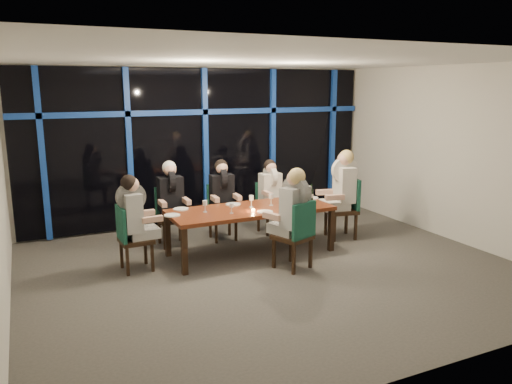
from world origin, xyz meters
The scene contains 29 objects.
room centered at (0.00, 0.00, 2.02)m, with size 7.04×7.00×3.02m.
window_wall centered at (0.01, 2.93, 1.55)m, with size 6.86×0.43×2.94m.
dining_table centered at (0.00, 0.80, 0.68)m, with size 2.60×1.00×0.75m.
chair_far_left centered at (-1.02, 1.83, 0.55)m, with size 0.46×0.46×0.98m.
chair_far_mid centered at (-0.12, 1.78, 0.54)m, with size 0.47×0.47×0.96m.
chair_far_right centered at (0.82, 1.78, 0.51)m, with size 0.45×0.45×0.92m.
chair_end_left centered at (-1.90, 0.84, 0.54)m, with size 0.47×0.47×0.97m.
chair_end_right centered at (1.88, 0.87, 0.60)m, with size 0.58×0.58×1.07m.
chair_near_mid centered at (0.31, -0.15, 0.58)m, with size 0.61×0.61×1.03m.
diner_far_left centered at (-1.02, 1.75, 0.93)m, with size 0.49×0.61×0.95m.
diner_far_mid centered at (-0.13, 1.69, 0.92)m, with size 0.49×0.61×0.94m.
diner_far_right centered at (0.82, 1.70, 0.88)m, with size 0.47×0.58×0.90m.
diner_end_left centered at (-1.82, 0.84, 0.93)m, with size 0.61×0.49×0.95m.
diner_end_right centered at (1.80, 0.89, 1.02)m, with size 0.71×0.59×1.04m.
diner_near_mid centered at (0.28, -0.06, 0.98)m, with size 0.63×0.70×1.00m.
plate_far_left centered at (-1.03, 1.19, 0.76)m, with size 0.24×0.24×0.01m, color white.
plate_far_mid centered at (-0.16, 1.13, 0.76)m, with size 0.24×0.24×0.01m, color white.
plate_far_right centered at (0.85, 1.14, 0.76)m, with size 0.24×0.24×0.01m, color white.
plate_end_left centered at (-1.26, 0.87, 0.76)m, with size 0.24×0.24×0.01m, color white.
plate_end_right centered at (1.24, 1.00, 0.76)m, with size 0.24×0.24×0.01m, color white.
plate_near_mid centered at (0.09, 0.47, 0.76)m, with size 0.24×0.24×0.01m, color white.
wine_bottle centered at (1.08, 0.74, 0.87)m, with size 0.07×0.07×0.31m.
water_pitcher centered at (0.73, 0.69, 0.84)m, with size 0.12×0.10×0.19m.
tea_light centered at (-0.05, 0.61, 0.77)m, with size 0.06×0.06×0.03m, color #FAAA4B.
wine_glass_a centered at (-0.40, 0.63, 0.87)m, with size 0.06×0.06×0.16m.
wine_glass_b centered at (0.04, 0.85, 0.89)m, with size 0.08×0.08×0.19m.
wine_glass_c centered at (0.38, 0.83, 0.89)m, with size 0.07×0.07×0.19m.
wine_glass_d centered at (-0.74, 0.87, 0.88)m, with size 0.07×0.07×0.18m.
wine_glass_e centered at (0.82, 0.97, 0.88)m, with size 0.07×0.07×0.18m.
Camera 1 is at (-3.19, -6.17, 2.66)m, focal length 35.00 mm.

